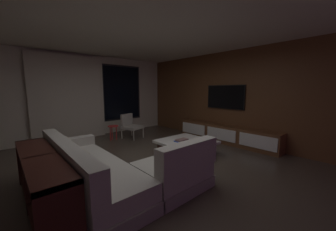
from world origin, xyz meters
TOP-DOWN VIEW (x-y plane):
  - floor at (0.00, 0.00)m, footprint 9.20×9.20m
  - back_wall_with_window at (-0.06, 3.62)m, footprint 6.60×0.30m
  - media_wall at (3.06, 0.00)m, footprint 0.12×7.80m
  - ceiling at (0.00, 0.00)m, footprint 8.20×8.20m
  - sectional_couch at (-0.92, -0.19)m, footprint 1.98×2.50m
  - coffee_table at (1.10, 0.11)m, footprint 1.16×1.16m
  - book_stack_on_coffee_table at (0.97, 0.15)m, footprint 0.31×0.21m
  - accent_chair_near_window at (0.96, 2.46)m, footprint 0.69×0.70m
  - side_stool at (0.40, 2.56)m, footprint 0.32×0.32m
  - media_console at (2.77, 0.05)m, footprint 0.46×3.10m
  - mounted_tv at (2.95, 0.25)m, footprint 0.05×1.23m
  - console_table_behind_couch at (-1.83, -0.06)m, footprint 0.40×2.10m

SIDE VIEW (x-z plane):
  - floor at x=0.00m, z-range 0.00..0.00m
  - coffee_table at x=1.10m, z-range 0.01..0.37m
  - media_console at x=2.77m, z-range -0.01..0.51m
  - sectional_couch at x=-0.92m, z-range -0.12..0.70m
  - side_stool at x=0.40m, z-range 0.14..0.60m
  - book_stack_on_coffee_table at x=0.97m, z-range 0.36..0.41m
  - console_table_behind_couch at x=-1.83m, z-range 0.04..0.78m
  - accent_chair_near_window at x=0.96m, z-range 0.04..0.82m
  - back_wall_with_window at x=-0.06m, z-range -0.01..2.69m
  - media_wall at x=3.06m, z-range 0.00..2.70m
  - mounted_tv at x=2.95m, z-range 0.99..1.71m
  - ceiling at x=0.00m, z-range 2.70..2.70m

